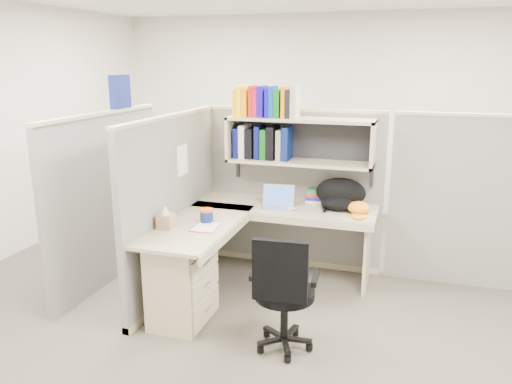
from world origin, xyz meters
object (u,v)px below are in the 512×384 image
(laptop, at_px, (278,197))
(snack_canister, at_px, (207,215))
(backpack, at_px, (340,194))
(task_chair, at_px, (283,311))
(desk, at_px, (213,261))

(laptop, xyz_separation_m, snack_canister, (-0.48, -0.58, -0.05))
(laptop, xyz_separation_m, backpack, (0.56, 0.18, 0.03))
(backpack, bearing_deg, task_chair, -94.72)
(backpack, bearing_deg, desk, -132.28)
(desk, distance_m, backpack, 1.36)
(desk, relative_size, task_chair, 1.89)
(laptop, relative_size, task_chair, 0.32)
(task_chair, bearing_deg, desk, 148.50)
(desk, bearing_deg, snack_canister, 125.97)
(backpack, height_order, snack_canister, backpack)
(backpack, relative_size, snack_canister, 4.00)
(laptop, relative_size, snack_canister, 2.51)
(desk, height_order, task_chair, task_chair)
(desk, distance_m, laptop, 0.91)
(desk, distance_m, task_chair, 0.87)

